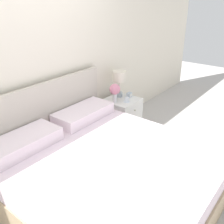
% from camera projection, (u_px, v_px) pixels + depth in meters
% --- Properties ---
extents(ground_plane, '(12.00, 12.00, 0.00)m').
position_uv_depth(ground_plane, '(47.00, 161.00, 3.33)').
color(ground_plane, '#BCB7B2').
extents(wall_back, '(8.00, 0.06, 2.60)m').
position_uv_depth(wall_back, '(31.00, 58.00, 2.82)').
color(wall_back, silver).
rests_on(wall_back, ground_plane).
extents(bed, '(1.87, 2.02, 1.03)m').
position_uv_depth(bed, '(103.00, 171.00, 2.69)').
color(bed, tan).
rests_on(bed, ground_plane).
extents(nightstand, '(0.47, 0.48, 0.51)m').
position_uv_depth(nightstand, '(122.00, 115.00, 3.98)').
color(nightstand, white).
rests_on(nightstand, ground_plane).
extents(table_lamp, '(0.20, 0.20, 0.40)m').
position_uv_depth(table_lamp, '(119.00, 78.00, 3.86)').
color(table_lamp, '#A8B2BC').
rests_on(table_lamp, nightstand).
extents(flower_vase, '(0.15, 0.15, 0.27)m').
position_uv_depth(flower_vase, '(115.00, 90.00, 3.70)').
color(flower_vase, white).
rests_on(flower_vase, nightstand).
extents(teacup, '(0.10, 0.10, 0.07)m').
position_uv_depth(teacup, '(127.00, 100.00, 3.77)').
color(teacup, white).
rests_on(teacup, nightstand).
extents(alarm_clock, '(0.08, 0.06, 0.07)m').
position_uv_depth(alarm_clock, '(129.00, 95.00, 3.94)').
color(alarm_clock, silver).
rests_on(alarm_clock, nightstand).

